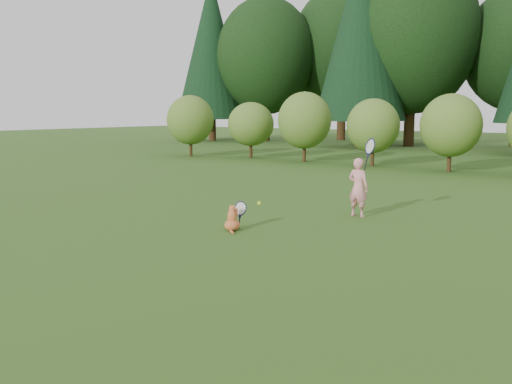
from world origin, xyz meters
The scene contains 5 objects.
ground centered at (0.00, 0.00, 0.00)m, with size 100.00×100.00×0.00m, color #275116.
shrub_row centered at (0.00, 13.00, 1.40)m, with size 28.00×3.00×2.80m, color olive, non-canonical shape.
child centered at (1.01, 3.15, 0.61)m, with size 0.68×0.46×1.73m.
cat centered at (-0.23, 0.70, 0.24)m, with size 0.45×0.69×0.61m.
tennis_ball centered at (0.66, 0.23, 0.62)m, with size 0.07×0.07×0.07m.
Camera 1 is at (5.70, -7.07, 2.08)m, focal length 40.00 mm.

